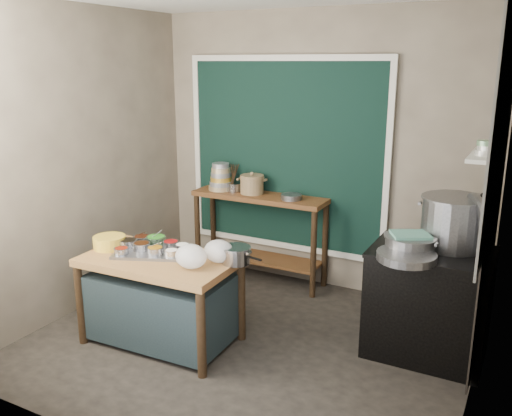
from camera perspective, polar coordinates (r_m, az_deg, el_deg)
The scene contains 30 objects.
floor at distance 4.71m, azimuth -0.94°, elevation -14.10°, with size 3.50×3.00×0.02m, color #2E2823.
back_wall at distance 5.56m, azimuth 6.55°, elevation 5.81°, with size 3.50×0.02×2.80m, color gray.
left_wall at distance 5.27m, azimuth -18.09°, elevation 4.66°, with size 0.02×3.00×2.80m, color gray.
right_wall at distance 3.72m, azimuth 23.49°, elevation -0.02°, with size 0.02×3.00×2.80m, color gray.
curtain_panel at distance 5.66m, azimuth 3.07°, elevation 5.55°, with size 2.10×0.02×1.90m, color black.
curtain_frame at distance 5.65m, azimuth 3.03°, elevation 5.53°, with size 2.22×0.03×2.02m, color beige, non-canonical shape.
tile_panel at distance 4.18m, azimuth 24.46°, elevation 7.74°, with size 0.02×1.70×1.70m, color #B2B2AA.
soot_patch at distance 4.55m, azimuth 23.04°, elevation -6.63°, with size 0.01×1.30×1.30m, color black.
wall_shelf at distance 4.52m, azimuth 23.07°, elevation 5.13°, with size 0.22×0.70×0.03m, color beige.
prep_table at distance 4.64m, azimuth -9.94°, elevation -9.51°, with size 1.25×0.72×0.75m, color olive.
back_counter at distance 5.79m, azimuth 0.36°, elevation -3.13°, with size 1.45×0.40×0.95m, color brown.
stove_block at distance 4.60m, azimuth 17.67°, elevation -9.59°, with size 0.90×0.68×0.85m, color black.
stove_top at distance 4.44m, azimuth 18.12°, elevation -4.41°, with size 0.92×0.69×0.03m, color black.
condiment_tray at distance 4.62m, azimuth -11.06°, elevation -4.49°, with size 0.56×0.40×0.03m, color gray.
condiment_bowls at distance 4.64m, azimuth -11.06°, elevation -3.82°, with size 0.60×0.48×0.07m.
yellow_basin at distance 4.80m, azimuth -15.17°, elevation -3.49°, with size 0.27×0.27×0.11m, color gold.
saucepan at distance 4.29m, azimuth -2.13°, elevation -4.95°, with size 0.25×0.25×0.13m, color gray, non-canonical shape.
plastic_bag_a at distance 4.21m, azimuth -6.86°, elevation -5.08°, with size 0.25×0.22×0.19m, color white.
plastic_bag_b at distance 4.31m, azimuth -3.93°, elevation -4.57°, with size 0.24×0.21×0.18m, color white.
bowl_stack at distance 5.85m, azimuth -3.73°, elevation 3.13°, with size 0.26×0.26×0.29m.
utensil_cup at distance 5.78m, azimuth -2.33°, elevation 2.19°, with size 0.15×0.15×0.09m, color gray.
ceramic_crock at distance 5.68m, azimuth -0.43°, elevation 2.41°, with size 0.26×0.26×0.18m, color brown, non-canonical shape.
wide_bowl at distance 5.46m, azimuth 3.74°, elevation 1.17°, with size 0.21×0.21×0.05m, color gray.
stock_pot at distance 4.49m, azimuth 20.05°, elevation -1.42°, with size 0.52×0.52×0.41m, color gray, non-canonical shape.
pot_lid at distance 4.39m, azimuth 22.22°, elevation -1.56°, with size 0.48×0.48×0.02m, color gray.
steamer at distance 4.31m, azimuth 15.90°, elevation -3.68°, with size 0.40×0.40×0.13m, color gray, non-canonical shape.
green_cloth at distance 4.28m, azimuth 15.97°, elevation -2.72°, with size 0.28×0.22×0.02m, color #48866D.
shallow_pan at distance 4.14m, azimuth 15.55°, elevation -4.94°, with size 0.44×0.44×0.06m, color gray.
shelf_bowl_stack at distance 4.41m, azimuth 23.03°, elevation 5.80°, with size 0.14×0.14×0.11m.
shelf_bowl_green at distance 4.72m, azimuth 23.36°, elevation 5.94°, with size 0.12×0.12×0.04m, color gray.
Camera 1 is at (1.99, -3.60, 2.29)m, focal length 38.00 mm.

